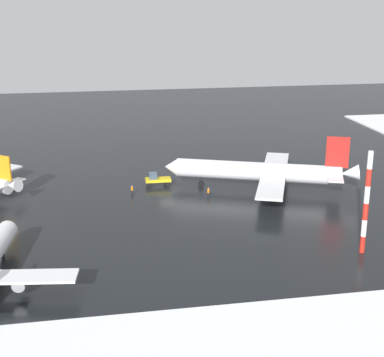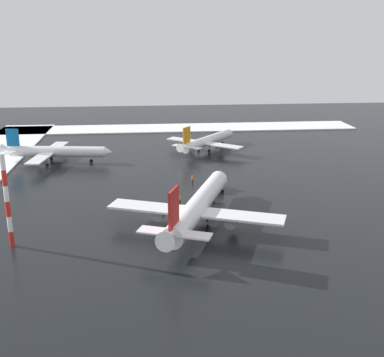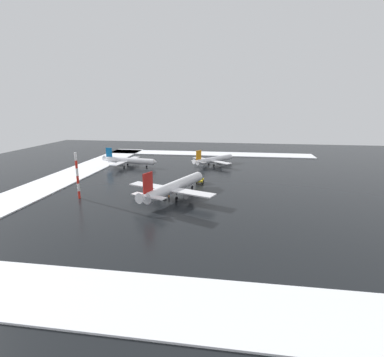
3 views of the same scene
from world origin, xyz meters
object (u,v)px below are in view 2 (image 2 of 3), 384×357
(airplane_parked_portside, at_px, (207,141))
(ground_crew_mid_apron, at_px, (180,199))
(airplane_parked_starboard, at_px, (55,151))
(pushback_tug, at_px, (217,184))
(ground_crew_beside_wing, at_px, (193,226))
(ground_crew_by_nose_gear, at_px, (193,179))
(antenna_mast, at_px, (7,201))
(airplane_far_rear, at_px, (198,206))

(airplane_parked_portside, distance_m, ground_crew_mid_apron, 43.00)
(airplane_parked_portside, bearing_deg, ground_crew_mid_apron, -155.44)
(airplane_parked_starboard, bearing_deg, airplane_parked_portside, 20.73)
(airplane_parked_portside, relative_size, ground_crew_mid_apron, 13.13)
(pushback_tug, height_order, ground_crew_beside_wing, pushback_tug)
(ground_crew_by_nose_gear, distance_m, antenna_mast, 41.63)
(airplane_parked_portside, xyz_separation_m, airplane_parked_starboard, (8.70, -38.42, 0.07))
(airplane_parked_starboard, xyz_separation_m, pushback_tug, (25.07, 36.20, -1.43))
(airplane_parked_portside, distance_m, airplane_parked_starboard, 39.39)
(antenna_mast, bearing_deg, airplane_far_rear, 100.96)
(airplane_far_rear, height_order, ground_crew_beside_wing, airplane_far_rear)
(airplane_parked_starboard, relative_size, ground_crew_mid_apron, 16.13)
(ground_crew_beside_wing, height_order, antenna_mast, antenna_mast)
(airplane_far_rear, relative_size, ground_crew_by_nose_gear, 19.46)
(ground_crew_beside_wing, relative_size, ground_crew_mid_apron, 1.00)
(airplane_far_rear, relative_size, ground_crew_mid_apron, 19.46)
(airplane_parked_starboard, xyz_separation_m, ground_crew_by_nose_gear, (20.20, 31.76, -1.74))
(airplane_parked_portside, distance_m, ground_crew_beside_wing, 55.49)
(airplane_far_rear, bearing_deg, ground_crew_by_nose_gear, 17.91)
(ground_crew_beside_wing, xyz_separation_m, antenna_mast, (2.71, -27.32, 6.09))
(pushback_tug, distance_m, ground_crew_by_nose_gear, 6.60)
(airplane_parked_portside, relative_size, ground_crew_by_nose_gear, 13.13)
(ground_crew_beside_wing, bearing_deg, airplane_parked_starboard, -141.07)
(airplane_far_rear, height_order, airplane_parked_starboard, airplane_far_rear)
(airplane_parked_portside, relative_size, ground_crew_beside_wing, 13.13)
(ground_crew_by_nose_gear, bearing_deg, airplane_parked_starboard, 119.07)
(ground_crew_by_nose_gear, bearing_deg, airplane_far_rear, -121.75)
(ground_crew_by_nose_gear, height_order, ground_crew_mid_apron, same)
(airplane_parked_starboard, height_order, ground_crew_by_nose_gear, airplane_parked_starboard)
(ground_crew_mid_apron, bearing_deg, antenna_mast, 121.52)
(airplane_parked_portside, height_order, airplane_parked_starboard, airplane_parked_starboard)
(airplane_far_rear, xyz_separation_m, pushback_tug, (-18.17, 5.75, -2.12))
(airplane_far_rear, bearing_deg, airplane_parked_starboard, 56.33)
(pushback_tug, height_order, ground_crew_by_nose_gear, pushback_tug)
(airplane_parked_starboard, distance_m, pushback_tug, 44.06)
(ground_crew_beside_wing, height_order, ground_crew_by_nose_gear, same)
(airplane_parked_portside, xyz_separation_m, antenna_mast, (57.44, -36.35, 4.43))
(ground_crew_beside_wing, distance_m, antenna_mast, 28.12)
(pushback_tug, distance_m, ground_crew_mid_apron, 11.31)
(airplane_far_rear, xyz_separation_m, antenna_mast, (5.50, -28.38, 3.66))
(airplane_parked_starboard, height_order, ground_crew_mid_apron, airplane_parked_starboard)
(pushback_tug, bearing_deg, ground_crew_mid_apron, 136.14)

